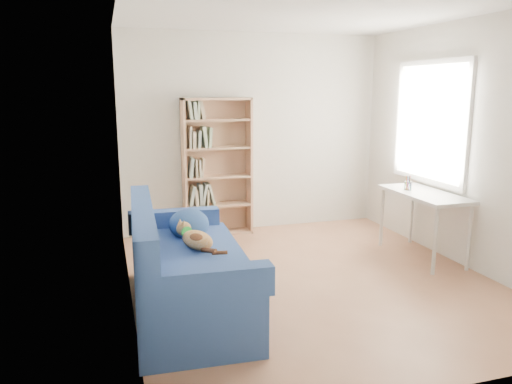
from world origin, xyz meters
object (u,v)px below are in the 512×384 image
sofa (184,270)px  desk (424,200)px  pen_cup (408,185)px  bookshelf (217,173)px

sofa → desk: (2.79, 0.60, 0.31)m
desk → pen_cup: 0.25m
sofa → desk: sofa is taller
sofa → bookshelf: bearing=72.9°
bookshelf → pen_cup: (1.91, -1.40, -0.01)m
pen_cup → sofa: bearing=-163.7°
bookshelf → desk: size_ratio=1.57×
bookshelf → desk: bookshelf is taller
sofa → pen_cup: size_ratio=11.62×
sofa → desk: 2.87m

